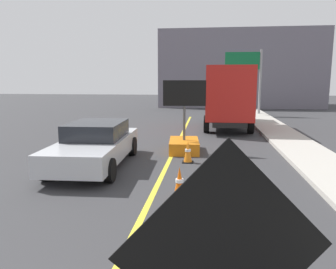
{
  "coord_description": "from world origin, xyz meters",
  "views": [
    {
      "loc": [
        1.27,
        -0.15,
        2.71
      ],
      "look_at": [
        0.56,
        5.62,
        1.74
      ],
      "focal_mm": 34.86,
      "sensor_mm": 36.0,
      "label": 1
    }
  ],
  "objects": [
    {
      "name": "traffic_cone_mid_lane",
      "position": [
        0.66,
        7.03,
        0.37
      ],
      "size": [
        0.36,
        0.36,
        0.76
      ],
      "color": "black",
      "rests_on": "ground"
    },
    {
      "name": "box_truck",
      "position": [
        2.37,
        18.64,
        1.84
      ],
      "size": [
        2.59,
        7.02,
        3.41
      ],
      "color": "black",
      "rests_on": "ground"
    },
    {
      "name": "lane_center_stripe",
      "position": [
        0.0,
        6.0,
        0.0
      ],
      "size": [
        0.14,
        36.0,
        0.01
      ],
      "primitive_type": "cube",
      "color": "yellow",
      "rests_on": "ground"
    },
    {
      "name": "traffic_cone_far_lane",
      "position": [
        0.64,
        10.4,
        0.36
      ],
      "size": [
        0.36,
        0.36,
        0.72
      ],
      "color": "black",
      "rests_on": "ground"
    },
    {
      "name": "traffic_cone_near_sign",
      "position": [
        0.71,
        3.89,
        0.35
      ],
      "size": [
        0.36,
        0.36,
        0.71
      ],
      "color": "black",
      "rests_on": "ground"
    },
    {
      "name": "highway_guide_sign",
      "position": [
        4.42,
        25.7,
        3.42
      ],
      "size": [
        2.79,
        0.18,
        5.0
      ],
      "color": "gray",
      "rests_on": "ground"
    },
    {
      "name": "pickup_car",
      "position": [
        -2.25,
        9.66,
        0.7
      ],
      "size": [
        2.14,
        4.95,
        1.38
      ],
      "color": "silver",
      "rests_on": "ground"
    },
    {
      "name": "far_building_block",
      "position": [
        4.38,
        35.74,
        3.76
      ],
      "size": [
        15.94,
        8.34,
        7.52
      ],
      "primitive_type": "cube",
      "color": "slate",
      "rests_on": "ground"
    },
    {
      "name": "arrow_board_trailer",
      "position": [
        0.39,
        12.07,
        0.48
      ],
      "size": [
        1.6,
        1.88,
        2.7
      ],
      "color": "orange",
      "rests_on": "ground"
    },
    {
      "name": "roadwork_sign",
      "position": [
        1.4,
        2.04,
        1.47
      ],
      "size": [
        1.59,
        0.43,
        2.33
      ],
      "color": "#593819",
      "rests_on": "ground"
    }
  ]
}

